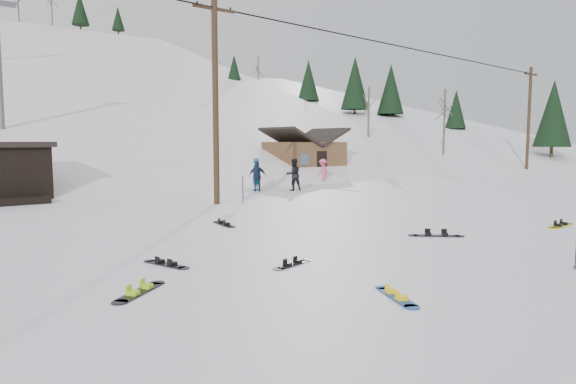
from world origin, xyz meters
TOP-DOWN VIEW (x-y plane):
  - ground at (0.00, 0.00)m, footprint 200.00×200.00m
  - ski_slope at (0.00, 55.00)m, footprint 60.00×85.24m
  - ridge_right at (38.00, 50.00)m, footprint 45.66×93.98m
  - treeline_right at (36.00, 42.00)m, footprint 20.00×60.00m
  - utility_pole at (2.00, 14.00)m, footprint 2.00×0.26m
  - utility_pole_right at (34.00, 17.00)m, footprint 2.00×0.26m
  - trail_sign at (3.10, 13.58)m, footprint 0.50×0.09m
  - lift_hut at (-5.00, 20.94)m, footprint 3.40×4.10m
  - cabin at (15.00, 24.00)m, footprint 5.39×4.40m
  - hero_snowboard at (-2.14, 0.07)m, footprint 0.72×1.34m
  - board_scatter_a at (-2.14, 3.10)m, footprint 1.25×0.50m
  - board_scatter_b at (-4.43, 4.81)m, footprint 0.60×1.35m
  - board_scatter_c at (-5.69, 3.11)m, footprint 1.29×1.04m
  - board_scatter_d at (3.35, 3.33)m, footprint 1.27×1.19m
  - board_scatter_e at (8.05, 1.96)m, footprint 1.62×0.40m
  - board_scatter_f at (-0.59, 8.88)m, footprint 0.42×1.49m
  - skier_teal at (6.78, 18.17)m, footprint 0.79×0.75m
  - skier_dark at (8.46, 16.82)m, footprint 1.03×0.90m
  - skier_pink at (13.08, 19.64)m, footprint 1.17×0.90m
  - skier_navy at (6.64, 17.73)m, footprint 1.06×0.84m

SIDE VIEW (x-z plane):
  - ski_slope at x=0.00m, z-range -44.99..20.99m
  - ridge_right at x=38.00m, z-range -38.30..16.30m
  - ground at x=0.00m, z-range 0.00..0.00m
  - treeline_right at x=36.00m, z-range -5.00..5.00m
  - board_scatter_a at x=-2.14m, z-range -0.02..0.07m
  - board_scatter_b at x=-4.43m, z-range -0.02..0.07m
  - hero_snowboard at x=-2.14m, z-range -0.02..0.08m
  - board_scatter_f at x=-0.59m, z-range -0.03..0.08m
  - board_scatter_c at x=-5.69m, z-range -0.03..0.08m
  - board_scatter_e at x=8.05m, z-range -0.03..0.09m
  - board_scatter_d at x=3.35m, z-range -0.03..0.09m
  - skier_pink at x=13.08m, z-range 0.00..1.60m
  - skier_navy at x=6.64m, z-range 0.00..1.68m
  - skier_dark at x=8.46m, z-range 0.00..1.80m
  - skier_teal at x=6.78m, z-range 0.00..1.82m
  - trail_sign at x=3.10m, z-range 0.35..2.20m
  - lift_hut at x=-5.00m, z-range -0.01..2.74m
  - cabin at x=15.00m, z-range -0.40..3.37m
  - utility_pole at x=2.00m, z-range 0.18..9.18m
  - utility_pole_right at x=34.00m, z-range 0.18..9.18m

